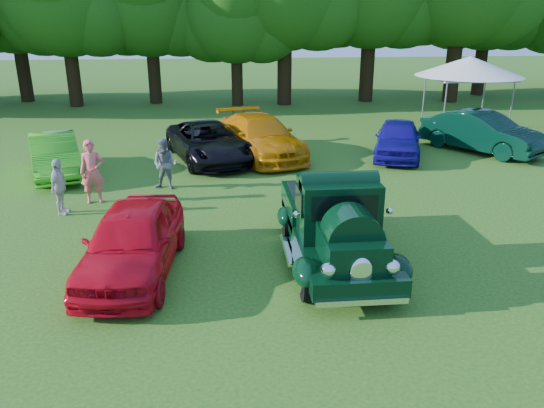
{
  "coord_description": "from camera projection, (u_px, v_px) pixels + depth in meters",
  "views": [
    {
      "loc": [
        -0.68,
        -11.56,
        5.56
      ],
      "look_at": [
        0.53,
        0.71,
        1.1
      ],
      "focal_mm": 35.0,
      "sensor_mm": 36.0,
      "label": 1
    }
  ],
  "objects": [
    {
      "name": "ground",
      "position": [
        253.0,
        258.0,
        12.77
      ],
      "size": [
        120.0,
        120.0,
        0.0
      ],
      "primitive_type": "plane",
      "color": "#225313",
      "rests_on": "ground"
    },
    {
      "name": "back_car_green",
      "position": [
        482.0,
        132.0,
        22.25
      ],
      "size": [
        4.3,
        5.23,
        1.68
      ],
      "primitive_type": "imported",
      "rotation": [
        0.0,
        0.0,
        0.59
      ],
      "color": "black",
      "rests_on": "ground"
    },
    {
      "name": "red_convertible",
      "position": [
        133.0,
        240.0,
        11.8
      ],
      "size": [
        2.25,
        4.75,
        1.57
      ],
      "primitive_type": "imported",
      "rotation": [
        0.0,
        0.0,
        -0.09
      ],
      "color": "red",
      "rests_on": "ground"
    },
    {
      "name": "hero_pickup",
      "position": [
        335.0,
        225.0,
        12.35
      ],
      "size": [
        2.47,
        5.3,
        2.07
      ],
      "color": "black",
      "rests_on": "ground"
    },
    {
      "name": "spectator_white",
      "position": [
        59.0,
        187.0,
        15.27
      ],
      "size": [
        0.49,
        1.0,
        1.66
      ],
      "primitive_type": "imported",
      "rotation": [
        0.0,
        0.0,
        1.48
      ],
      "color": "beige",
      "rests_on": "ground"
    },
    {
      "name": "spectator_grey",
      "position": [
        165.0,
        164.0,
        17.49
      ],
      "size": [
        0.97,
        0.84,
        1.7
      ],
      "primitive_type": "imported",
      "rotation": [
        0.0,
        0.0,
        -0.27
      ],
      "color": "slate",
      "rests_on": "ground"
    },
    {
      "name": "canopy_tent",
      "position": [
        470.0,
        67.0,
        24.5
      ],
      "size": [
        5.21,
        5.21,
        3.69
      ],
      "rotation": [
        0.0,
        0.0,
        -0.06
      ],
      "color": "silver",
      "rests_on": "ground"
    },
    {
      "name": "spectator_pink",
      "position": [
        92.0,
        172.0,
        16.18
      ],
      "size": [
        0.79,
        0.59,
        1.97
      ],
      "primitive_type": "imported",
      "rotation": [
        0.0,
        0.0,
        0.17
      ],
      "color": "#E85F61",
      "rests_on": "ground"
    },
    {
      "name": "back_car_orange",
      "position": [
        260.0,
        137.0,
        21.51
      ],
      "size": [
        3.91,
        6.1,
        1.64
      ],
      "primitive_type": "imported",
      "rotation": [
        0.0,
        0.0,
        0.31
      ],
      "color": "#C57006",
      "rests_on": "ground"
    },
    {
      "name": "back_car_lime",
      "position": [
        55.0,
        155.0,
        19.05
      ],
      "size": [
        2.92,
        4.72,
        1.47
      ],
      "primitive_type": "imported",
      "rotation": [
        0.0,
        0.0,
        0.33
      ],
      "color": "green",
      "rests_on": "ground"
    },
    {
      "name": "back_car_blue",
      "position": [
        398.0,
        139.0,
        21.5
      ],
      "size": [
        3.12,
        4.73,
        1.5
      ],
      "primitive_type": "imported",
      "rotation": [
        0.0,
        0.0,
        -0.34
      ],
      "color": "#130B7A",
      "rests_on": "ground"
    },
    {
      "name": "back_car_black",
      "position": [
        209.0,
        142.0,
        20.94
      ],
      "size": [
        3.96,
        5.88,
        1.5
      ],
      "primitive_type": "imported",
      "rotation": [
        0.0,
        0.0,
        0.3
      ],
      "color": "black",
      "rests_on": "ground"
    }
  ]
}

